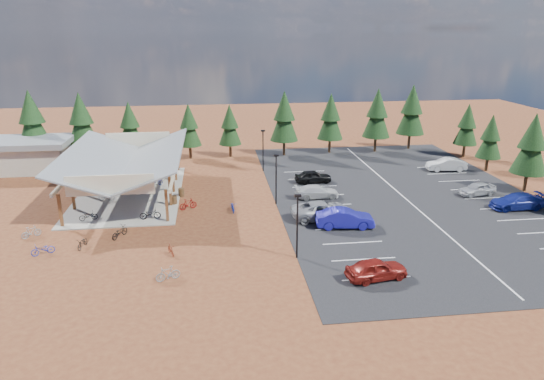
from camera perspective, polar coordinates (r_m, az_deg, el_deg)
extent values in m
plane|color=#552716|center=(46.31, -5.34, -2.79)|extent=(140.00, 140.00, 0.00)
cube|color=black|center=(52.86, 14.99, -0.60)|extent=(27.00, 44.00, 0.04)
cube|color=gray|center=(53.61, -16.36, -0.42)|extent=(10.60, 18.60, 0.10)
cube|color=#592E19|center=(46.43, -23.66, -2.16)|extent=(0.25, 0.25, 3.00)
cube|color=#592E19|center=(50.24, -22.40, -0.49)|extent=(0.25, 0.25, 3.00)
cube|color=#592E19|center=(54.11, -21.32, 0.95)|extent=(0.25, 0.25, 3.00)
cube|color=#592E19|center=(58.03, -20.38, 2.19)|extent=(0.25, 0.25, 3.00)
cube|color=#592E19|center=(61.98, -19.56, 3.27)|extent=(0.25, 0.25, 3.00)
cube|color=#592E19|center=(44.63, -12.28, -1.78)|extent=(0.25, 0.25, 3.00)
cube|color=#592E19|center=(48.58, -11.90, -0.08)|extent=(0.25, 0.25, 3.00)
cube|color=#592E19|center=(52.58, -11.57, 1.37)|extent=(0.25, 0.25, 3.00)
cube|color=#592E19|center=(56.60, -11.28, 2.61)|extent=(0.25, 0.25, 3.00)
cube|color=#592E19|center=(60.64, -11.04, 3.69)|extent=(0.25, 0.25, 3.00)
cube|color=beige|center=(53.81, -21.91, 2.45)|extent=(0.22, 18.00, 0.35)
cube|color=beige|center=(52.13, -11.23, 2.96)|extent=(0.22, 18.00, 0.35)
cube|color=slate|center=(53.09, -19.84, 3.49)|extent=(5.85, 19.40, 2.13)
cube|color=slate|center=(52.10, -13.60, 3.81)|extent=(5.85, 19.40, 2.13)
cube|color=beige|center=(44.03, -18.51, 0.55)|extent=(7.50, 0.15, 1.80)
cube|color=beige|center=(61.19, -15.46, 5.71)|extent=(7.50, 0.15, 1.80)
cube|color=#ADA593|center=(67.05, -26.98, 3.41)|extent=(10.00, 6.00, 3.20)
cube|color=slate|center=(66.63, -27.22, 5.02)|extent=(11.00, 7.00, 0.70)
cylinder|color=black|center=(36.60, 2.98, -4.44)|extent=(0.14, 0.14, 5.00)
cube|color=black|center=(35.69, 3.05, -0.66)|extent=(0.50, 0.25, 0.18)
cylinder|color=black|center=(47.74, 0.48, 1.14)|extent=(0.14, 0.14, 5.00)
cube|color=black|center=(47.05, 0.49, 4.10)|extent=(0.50, 0.25, 0.18)
cylinder|color=black|center=(59.22, -1.06, 4.58)|extent=(0.14, 0.14, 5.00)
cube|color=black|center=(58.66, -1.08, 7.00)|extent=(0.50, 0.25, 0.18)
cylinder|color=#452E18|center=(49.28, -11.45, -1.20)|extent=(0.60, 0.60, 0.90)
cylinder|color=#452E18|center=(51.48, -10.62, -0.29)|extent=(0.60, 0.60, 0.90)
cylinder|color=#382314|center=(70.01, -25.89, 3.76)|extent=(0.36, 0.36, 2.32)
cone|color=black|center=(69.24, -26.34, 6.92)|extent=(4.09, 4.09, 5.58)
cone|color=black|center=(68.88, -26.62, 8.81)|extent=(3.16, 3.16, 4.18)
cylinder|color=#382314|center=(68.12, -21.10, 3.98)|extent=(0.36, 0.36, 2.23)
cone|color=black|center=(67.36, -21.47, 7.10)|extent=(3.93, 3.93, 5.35)
cone|color=black|center=(67.00, -21.69, 8.97)|extent=(3.03, 3.03, 4.02)
cylinder|color=#382314|center=(67.98, -16.11, 4.32)|extent=(0.36, 0.36, 1.88)
cone|color=black|center=(67.30, -16.35, 6.97)|extent=(3.32, 3.32, 4.52)
cone|color=black|center=(66.98, -16.50, 8.54)|extent=(2.56, 2.56, 3.39)
cylinder|color=#382314|center=(66.50, -9.58, 4.46)|extent=(0.36, 0.36, 1.80)
cone|color=black|center=(65.83, -9.72, 7.04)|extent=(3.18, 3.18, 4.33)
cone|color=black|center=(65.51, -9.81, 8.59)|extent=(2.45, 2.45, 3.25)
cylinder|color=#382314|center=(66.80, -4.91, 4.68)|extent=(0.36, 0.36, 1.74)
cone|color=black|center=(66.16, -4.98, 7.17)|extent=(3.07, 3.07, 4.18)
cone|color=black|center=(65.84, -5.03, 8.66)|extent=(2.37, 2.37, 3.13)
cylinder|color=#382314|center=(67.06, 1.43, 4.99)|extent=(0.36, 0.36, 2.16)
cone|color=black|center=(66.30, 1.45, 8.08)|extent=(3.81, 3.81, 5.19)
cone|color=black|center=(65.95, 1.47, 9.93)|extent=(2.94, 2.94, 3.89)
cylinder|color=#382314|center=(69.06, 6.78, 5.20)|extent=(0.36, 0.36, 2.03)
cone|color=black|center=(68.35, 6.89, 8.02)|extent=(3.58, 3.58, 4.88)
cone|color=black|center=(68.02, 6.95, 9.70)|extent=(2.76, 2.76, 3.66)
cylinder|color=#382314|center=(70.68, 12.03, 5.30)|extent=(0.36, 0.36, 2.18)
cone|color=black|center=(69.96, 12.24, 8.26)|extent=(3.85, 3.85, 5.24)
cone|color=black|center=(69.62, 12.36, 10.03)|extent=(2.97, 2.97, 3.93)
cylinder|color=#382314|center=(73.63, 15.81, 5.55)|extent=(0.36, 0.36, 2.26)
cone|color=black|center=(72.91, 16.07, 8.50)|extent=(3.98, 3.98, 5.43)
cone|color=black|center=(72.58, 16.23, 10.25)|extent=(3.08, 3.08, 4.07)
cylinder|color=#382314|center=(58.88, 27.66, 0.86)|extent=(0.36, 0.36, 2.07)
cone|color=black|center=(58.04, 28.17, 4.17)|extent=(3.64, 3.64, 4.97)
cone|color=black|center=(57.64, 28.48, 6.15)|extent=(2.81, 2.81, 3.72)
cylinder|color=#382314|center=(65.41, 23.94, 2.82)|extent=(0.36, 0.36, 1.70)
cone|color=black|center=(64.77, 24.27, 5.28)|extent=(3.00, 3.00, 4.09)
cone|color=black|center=(64.45, 24.47, 6.75)|extent=(2.32, 2.32, 3.07)
cylinder|color=#382314|center=(71.44, 21.64, 4.36)|extent=(0.36, 0.36, 1.77)
cone|color=black|center=(70.83, 21.93, 6.72)|extent=(3.12, 3.12, 4.25)
cone|color=black|center=(70.53, 22.10, 8.12)|extent=(2.41, 2.41, 3.19)
imported|color=black|center=(47.21, -20.80, -2.87)|extent=(1.70, 0.98, 0.84)
imported|color=gray|center=(51.90, -18.90, -0.67)|extent=(1.70, 0.73, 0.99)
imported|color=navy|center=(55.20, -17.39, 0.54)|extent=(1.64, 0.66, 0.85)
imported|color=maroon|center=(58.25, -18.03, 1.44)|extent=(1.56, 0.45, 0.94)
imported|color=black|center=(45.81, -14.15, -2.74)|extent=(1.95, 0.87, 0.99)
imported|color=#94969B|center=(52.53, -14.99, -0.07)|extent=(1.66, 0.72, 0.97)
imported|color=navy|center=(55.39, -13.61, 0.97)|extent=(1.84, 1.05, 0.91)
imported|color=maroon|center=(59.98, -13.14, 2.42)|extent=(1.80, 0.60, 1.07)
imported|color=black|center=(41.86, -21.39, -5.81)|extent=(0.89, 1.71, 0.85)
imported|color=gray|center=(45.58, -26.48, -4.45)|extent=(1.57, 1.37, 0.98)
imported|color=#19299F|center=(41.83, -25.36, -6.33)|extent=(1.83, 1.29, 0.91)
imported|color=maroon|center=(38.62, -11.83, -6.90)|extent=(0.90, 1.52, 0.88)
imported|color=black|center=(42.79, -17.50, -4.72)|extent=(1.51, 1.99, 1.00)
imported|color=gray|center=(34.97, -12.15, -9.59)|extent=(1.82, 1.09, 1.06)
imported|color=navy|center=(46.67, -4.64, -1.96)|extent=(0.75, 1.87, 0.96)
imported|color=maroon|center=(47.76, -9.84, -1.64)|extent=(1.81, 1.17, 1.06)
imported|color=maroon|center=(35.03, 12.19, -9.07)|extent=(4.59, 2.46, 1.49)
imported|color=#1B1896|center=(43.12, 8.56, -3.31)|extent=(5.24, 2.29, 1.68)
imported|color=gray|center=(44.86, 5.95, -2.38)|extent=(5.94, 3.15, 1.59)
imported|color=silver|center=(50.30, 5.30, -0.19)|extent=(4.62, 2.03, 1.32)
imported|color=black|center=(55.24, 4.87, 1.60)|extent=(4.27, 1.97, 1.42)
imported|color=navy|center=(52.71, 26.86, -1.19)|extent=(5.19, 2.12, 1.50)
imported|color=#9B9DA2|center=(55.24, 22.99, 0.12)|extent=(4.22, 2.30, 1.36)
imported|color=#B7B7B7|center=(63.43, 19.81, 2.85)|extent=(4.87, 2.08, 1.56)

